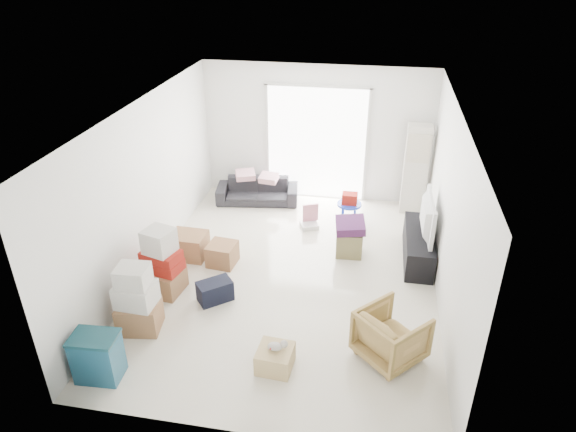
% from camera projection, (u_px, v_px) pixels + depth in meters
% --- Properties ---
extents(room_shell, '(4.98, 6.48, 3.18)m').
position_uv_depth(room_shell, '(290.00, 200.00, 7.52)').
color(room_shell, beige).
rests_on(room_shell, ground).
extents(sliding_door, '(2.10, 0.04, 2.33)m').
position_uv_depth(sliding_door, '(316.00, 139.00, 10.15)').
color(sliding_door, white).
rests_on(sliding_door, room_shell).
extents(ac_tower, '(0.45, 0.30, 1.75)m').
position_uv_depth(ac_tower, '(416.00, 169.00, 9.73)').
color(ac_tower, beige).
rests_on(ac_tower, room_shell).
extents(tv_console, '(0.45, 1.48, 0.49)m').
position_uv_depth(tv_console, '(418.00, 246.00, 8.49)').
color(tv_console, black).
rests_on(tv_console, room_shell).
extents(television, '(0.67, 1.13, 0.15)m').
position_uv_depth(television, '(421.00, 229.00, 8.33)').
color(television, black).
rests_on(television, tv_console).
extents(sofa, '(1.67, 0.69, 0.63)m').
position_uv_depth(sofa, '(257.00, 187.00, 10.35)').
color(sofa, '#26262B').
rests_on(sofa, room_shell).
extents(pillow_left, '(0.43, 0.39, 0.11)m').
position_uv_depth(pillow_left, '(245.00, 169.00, 10.23)').
color(pillow_left, '#B98795').
rests_on(pillow_left, sofa).
extents(pillow_right, '(0.42, 0.35, 0.13)m').
position_uv_depth(pillow_right, '(269.00, 172.00, 10.09)').
color(pillow_right, '#B98795').
rests_on(pillow_right, sofa).
extents(armchair, '(1.00, 1.00, 0.75)m').
position_uv_depth(armchair, '(392.00, 333.00, 6.40)').
color(armchair, tan).
rests_on(armchair, room_shell).
extents(storage_bins, '(0.57, 0.41, 0.63)m').
position_uv_depth(storage_bins, '(97.00, 357.00, 6.13)').
color(storage_bins, navy).
rests_on(storage_bins, room_shell).
extents(box_stack_a, '(0.60, 0.53, 1.00)m').
position_uv_depth(box_stack_a, '(137.00, 302.00, 6.85)').
color(box_stack_a, '#8C5C3F').
rests_on(box_stack_a, room_shell).
extents(box_stack_b, '(0.63, 0.58, 1.06)m').
position_uv_depth(box_stack_b, '(162.00, 265.00, 7.60)').
color(box_stack_b, '#8C5C3F').
rests_on(box_stack_b, room_shell).
extents(box_stack_c, '(0.60, 0.50, 0.42)m').
position_uv_depth(box_stack_c, '(189.00, 245.00, 8.57)').
color(box_stack_c, '#8C5C3F').
rests_on(box_stack_c, room_shell).
extents(loose_box, '(0.48, 0.48, 0.37)m').
position_uv_depth(loose_box, '(222.00, 254.00, 8.39)').
color(loose_box, '#8C5C3F').
rests_on(loose_box, room_shell).
extents(duffel_bag, '(0.57, 0.54, 0.32)m').
position_uv_depth(duffel_bag, '(215.00, 291.00, 7.54)').
color(duffel_bag, black).
rests_on(duffel_bag, room_shell).
extents(ottoman, '(0.46, 0.46, 0.43)m').
position_uv_depth(ottoman, '(349.00, 242.00, 8.65)').
color(ottoman, olive).
rests_on(ottoman, room_shell).
extents(blanket, '(0.54, 0.54, 0.14)m').
position_uv_depth(blanket, '(350.00, 227.00, 8.51)').
color(blanket, '#532256').
rests_on(blanket, ottoman).
extents(kids_table, '(0.46, 0.46, 0.59)m').
position_uv_depth(kids_table, '(349.00, 202.00, 9.53)').
color(kids_table, blue).
rests_on(kids_table, room_shell).
extents(toy_walker, '(0.39, 0.38, 0.42)m').
position_uv_depth(toy_walker, '(310.00, 221.00, 9.53)').
color(toy_walker, silver).
rests_on(toy_walker, room_shell).
extents(wood_crate, '(0.46, 0.46, 0.29)m').
position_uv_depth(wood_crate, '(275.00, 358.00, 6.34)').
color(wood_crate, tan).
rests_on(wood_crate, room_shell).
extents(plush_bunny, '(0.25, 0.14, 0.12)m').
position_uv_depth(plush_bunny, '(277.00, 346.00, 6.25)').
color(plush_bunny, '#B2ADA8').
rests_on(plush_bunny, wood_crate).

